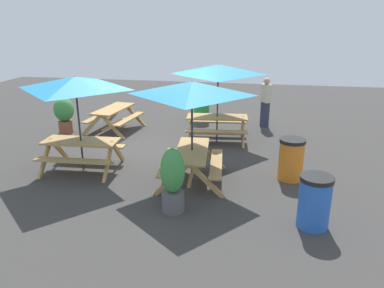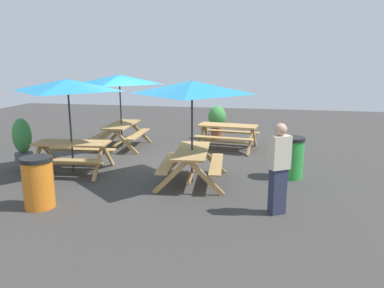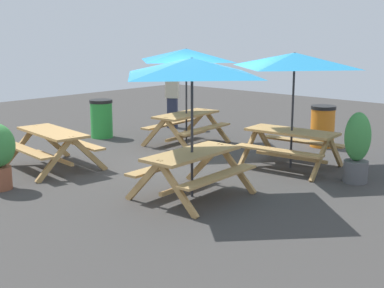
{
  "view_description": "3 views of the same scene",
  "coord_description": "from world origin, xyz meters",
  "px_view_note": "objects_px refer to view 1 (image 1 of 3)",
  "views": [
    {
      "loc": [
        9.37,
        2.82,
        3.6
      ],
      "look_at": [
        1.6,
        1.39,
        0.9
      ],
      "focal_mm": 35.0,
      "sensor_mm": 36.0,
      "label": 1
    },
    {
      "loc": [
        -3.09,
        9.59,
        2.74
      ],
      "look_at": [
        -1.46,
        1.6,
        0.9
      ],
      "focal_mm": 35.0,
      "sensor_mm": 36.0,
      "label": 2
    },
    {
      "loc": [
        7.18,
        -7.7,
        2.73
      ],
      "look_at": [
        1.42,
        -1.37,
        0.9
      ],
      "focal_mm": 50.0,
      "sensor_mm": 36.0,
      "label": 3
    }
  ],
  "objects_px": {
    "picnic_table_1": "(192,96)",
    "trash_bin_orange": "(291,159)",
    "trash_bin_blue": "(314,202)",
    "trash_bin_green": "(202,107)",
    "picnic_table_0": "(218,75)",
    "potted_plant_0": "(64,113)",
    "picnic_table_2": "(76,90)",
    "picnic_table_3": "(114,114)",
    "potted_plant_1": "(173,180)",
    "person_standing": "(266,101)"
  },
  "relations": [
    {
      "from": "picnic_table_3",
      "to": "person_standing",
      "type": "bearing_deg",
      "value": 113.33
    },
    {
      "from": "picnic_table_0",
      "to": "person_standing",
      "type": "distance_m",
      "value": 2.59
    },
    {
      "from": "picnic_table_1",
      "to": "person_standing",
      "type": "height_order",
      "value": "picnic_table_1"
    },
    {
      "from": "picnic_table_0",
      "to": "trash_bin_green",
      "type": "distance_m",
      "value": 2.8
    },
    {
      "from": "trash_bin_orange",
      "to": "picnic_table_2",
      "type": "bearing_deg",
      "value": -86.04
    },
    {
      "from": "picnic_table_1",
      "to": "potted_plant_1",
      "type": "height_order",
      "value": "picnic_table_1"
    },
    {
      "from": "trash_bin_orange",
      "to": "person_standing",
      "type": "distance_m",
      "value": 4.46
    },
    {
      "from": "trash_bin_blue",
      "to": "potted_plant_1",
      "type": "height_order",
      "value": "potted_plant_1"
    },
    {
      "from": "picnic_table_3",
      "to": "potted_plant_1",
      "type": "relative_size",
      "value": 1.51
    },
    {
      "from": "trash_bin_blue",
      "to": "person_standing",
      "type": "relative_size",
      "value": 0.59
    },
    {
      "from": "potted_plant_0",
      "to": "potted_plant_1",
      "type": "relative_size",
      "value": 0.9
    },
    {
      "from": "picnic_table_3",
      "to": "potted_plant_0",
      "type": "relative_size",
      "value": 1.68
    },
    {
      "from": "picnic_table_1",
      "to": "person_standing",
      "type": "xyz_separation_m",
      "value": [
        -4.93,
        1.63,
        -1.1
      ]
    },
    {
      "from": "picnic_table_1",
      "to": "picnic_table_3",
      "type": "relative_size",
      "value": 1.2
    },
    {
      "from": "picnic_table_0",
      "to": "trash_bin_green",
      "type": "bearing_deg",
      "value": 104.76
    },
    {
      "from": "trash_bin_blue",
      "to": "trash_bin_green",
      "type": "bearing_deg",
      "value": -155.57
    },
    {
      "from": "picnic_table_0",
      "to": "potted_plant_0",
      "type": "distance_m",
      "value": 5.1
    },
    {
      "from": "picnic_table_2",
      "to": "trash_bin_blue",
      "type": "relative_size",
      "value": 2.38
    },
    {
      "from": "picnic_table_2",
      "to": "picnic_table_1",
      "type": "bearing_deg",
      "value": -6.66
    },
    {
      "from": "picnic_table_1",
      "to": "trash_bin_orange",
      "type": "distance_m",
      "value": 2.73
    },
    {
      "from": "picnic_table_2",
      "to": "picnic_table_3",
      "type": "height_order",
      "value": "picnic_table_2"
    },
    {
      "from": "potted_plant_1",
      "to": "trash_bin_blue",
      "type": "bearing_deg",
      "value": 87.73
    },
    {
      "from": "trash_bin_orange",
      "to": "trash_bin_green",
      "type": "bearing_deg",
      "value": -149.23
    },
    {
      "from": "picnic_table_3",
      "to": "trash_bin_orange",
      "type": "relative_size",
      "value": 1.99
    },
    {
      "from": "picnic_table_0",
      "to": "potted_plant_1",
      "type": "height_order",
      "value": "picnic_table_0"
    },
    {
      "from": "trash_bin_blue",
      "to": "picnic_table_1",
      "type": "bearing_deg",
      "value": -121.84
    },
    {
      "from": "trash_bin_green",
      "to": "picnic_table_0",
      "type": "bearing_deg",
      "value": 20.3
    },
    {
      "from": "picnic_table_2",
      "to": "trash_bin_green",
      "type": "distance_m",
      "value": 5.74
    },
    {
      "from": "picnic_table_3",
      "to": "potted_plant_0",
      "type": "bearing_deg",
      "value": -63.03
    },
    {
      "from": "picnic_table_1",
      "to": "trash_bin_green",
      "type": "bearing_deg",
      "value": -178.81
    },
    {
      "from": "picnic_table_0",
      "to": "picnic_table_1",
      "type": "distance_m",
      "value": 3.07
    },
    {
      "from": "picnic_table_1",
      "to": "picnic_table_3",
      "type": "distance_m",
      "value": 4.98
    },
    {
      "from": "potted_plant_0",
      "to": "potted_plant_1",
      "type": "distance_m",
      "value": 6.37
    },
    {
      "from": "trash_bin_orange",
      "to": "person_standing",
      "type": "relative_size",
      "value": 0.59
    },
    {
      "from": "trash_bin_orange",
      "to": "trash_bin_blue",
      "type": "height_order",
      "value": "same"
    },
    {
      "from": "picnic_table_1",
      "to": "picnic_table_2",
      "type": "relative_size",
      "value": 1.0
    },
    {
      "from": "potted_plant_0",
      "to": "person_standing",
      "type": "xyz_separation_m",
      "value": [
        -1.97,
        6.34,
        0.22
      ]
    },
    {
      "from": "picnic_table_1",
      "to": "trash_bin_green",
      "type": "distance_m",
      "value": 5.53
    },
    {
      "from": "picnic_table_2",
      "to": "trash_bin_blue",
      "type": "distance_m",
      "value": 5.73
    },
    {
      "from": "picnic_table_3",
      "to": "potted_plant_0",
      "type": "xyz_separation_m",
      "value": [
        0.53,
        -1.46,
        0.1
      ]
    },
    {
      "from": "trash_bin_green",
      "to": "trash_bin_blue",
      "type": "xyz_separation_m",
      "value": [
        6.83,
        3.1,
        0.0
      ]
    },
    {
      "from": "picnic_table_2",
      "to": "trash_bin_green",
      "type": "xyz_separation_m",
      "value": [
        -5.11,
        2.15,
        -1.49
      ]
    },
    {
      "from": "picnic_table_0",
      "to": "trash_bin_blue",
      "type": "height_order",
      "value": "picnic_table_0"
    },
    {
      "from": "picnic_table_3",
      "to": "potted_plant_1",
      "type": "xyz_separation_m",
      "value": [
        4.94,
        3.15,
        0.1
      ]
    },
    {
      "from": "picnic_table_0",
      "to": "trash_bin_orange",
      "type": "relative_size",
      "value": 2.38
    },
    {
      "from": "trash_bin_green",
      "to": "picnic_table_1",
      "type": "bearing_deg",
      "value": 6.65
    },
    {
      "from": "trash_bin_green",
      "to": "potted_plant_1",
      "type": "height_order",
      "value": "potted_plant_1"
    },
    {
      "from": "potted_plant_1",
      "to": "picnic_table_0",
      "type": "bearing_deg",
      "value": 176.03
    },
    {
      "from": "picnic_table_0",
      "to": "picnic_table_1",
      "type": "xyz_separation_m",
      "value": [
        3.06,
        -0.21,
        0.0
      ]
    },
    {
      "from": "potted_plant_1",
      "to": "person_standing",
      "type": "xyz_separation_m",
      "value": [
        -6.37,
        1.74,
        0.22
      ]
    }
  ]
}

